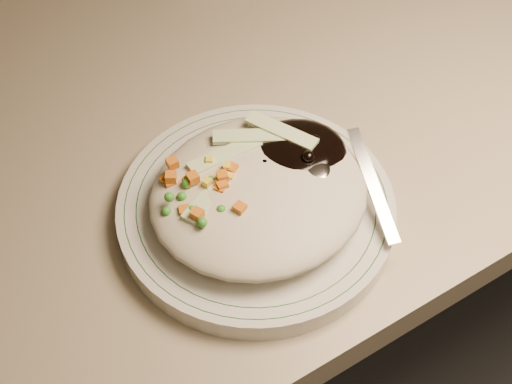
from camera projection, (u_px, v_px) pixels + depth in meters
desk at (207, 188)px, 0.92m from camera, size 1.40×0.70×0.74m
plate at (256, 210)px, 0.64m from camera, size 0.25×0.25×0.02m
plate_rim at (256, 203)px, 0.63m from camera, size 0.23×0.23×0.00m
meal at (261, 186)px, 0.61m from camera, size 0.21×0.19×0.05m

